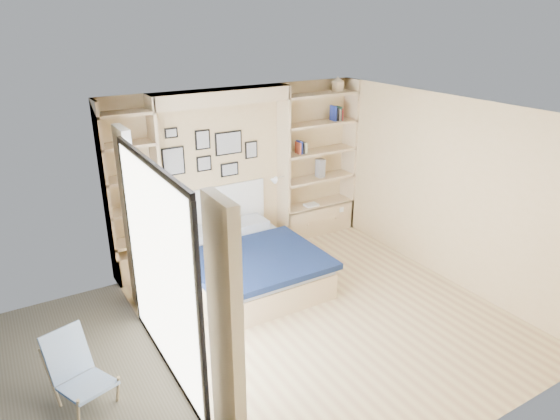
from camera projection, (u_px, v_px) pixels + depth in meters
ground at (322, 313)px, 6.19m from camera, size 4.50×4.50×0.00m
room_shell at (237, 200)px, 6.82m from camera, size 4.50×4.50×4.50m
bed at (245, 263)px, 6.83m from camera, size 1.72×2.10×1.07m
photo_gallery at (210, 152)px, 7.15m from camera, size 1.48×0.02×0.82m
reading_lamps at (227, 188)px, 7.23m from camera, size 1.92×0.12×0.15m
shelf_decor at (307, 135)px, 7.75m from camera, size 3.50×0.23×2.03m
deck_chair at (77, 370)px, 4.69m from camera, size 0.61×0.79×0.71m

